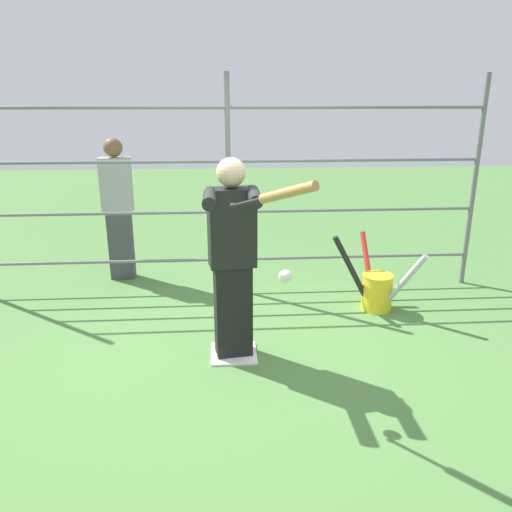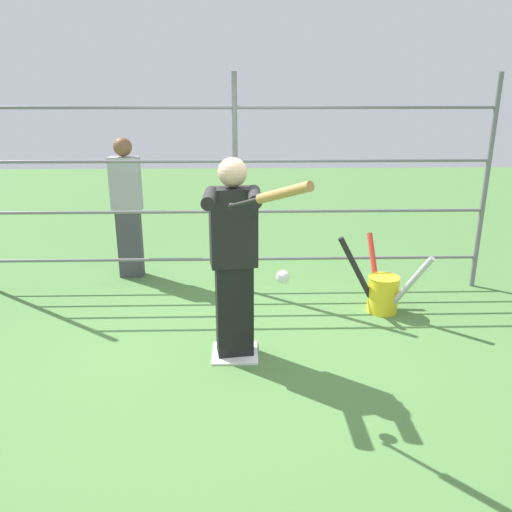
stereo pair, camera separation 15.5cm
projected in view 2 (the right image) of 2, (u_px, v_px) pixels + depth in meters
The scene contains 8 objects.
ground_plane at pixel (235, 354), 4.43m from camera, with size 24.00×24.00×0.00m, color #4C7A3D.
home_plate at pixel (235, 353), 4.42m from camera, with size 0.40×0.40×0.02m.
fence_backstop at pixel (235, 187), 5.58m from camera, with size 5.74×0.06×2.43m.
batter at pixel (234, 254), 4.13m from camera, with size 0.44×0.62×1.73m.
baseball_bat_swinging at pixel (276, 195), 3.16m from camera, with size 0.53×0.65×0.30m.
softball_in_flight at pixel (283, 277), 3.52m from camera, with size 0.10×0.10×0.10m.
bat_bucket at pixel (382, 291), 5.23m from camera, with size 0.88×0.87×0.83m.
bystander_behind_fence at pixel (127, 206), 6.09m from camera, with size 0.36×0.22×1.72m.
Camera 2 is at (-0.08, 3.95, 2.18)m, focal length 35.00 mm.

